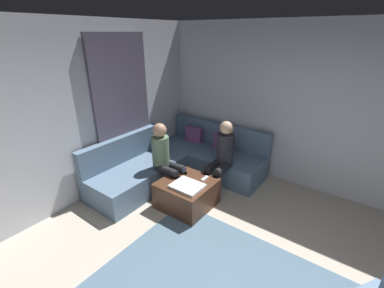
{
  "coord_description": "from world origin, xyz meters",
  "views": [
    {
      "loc": [
        0.64,
        -1.46,
        2.5
      ],
      "look_at": [
        -1.63,
        1.63,
        0.85
      ],
      "focal_mm": 24.44,
      "sensor_mm": 36.0,
      "label": 1
    }
  ],
  "objects_px": {
    "coffee_mug": "(183,170)",
    "person_on_couch_back": "(222,155)",
    "sectional_couch": "(180,162)",
    "game_remote": "(205,178)",
    "ottoman": "(187,193)",
    "person_on_couch_side": "(165,157)"
  },
  "relations": [
    {
      "from": "person_on_couch_back",
      "to": "person_on_couch_side",
      "type": "relative_size",
      "value": 1.0
    },
    {
      "from": "sectional_couch",
      "to": "ottoman",
      "type": "bearing_deg",
      "value": -44.95
    },
    {
      "from": "sectional_couch",
      "to": "ottoman",
      "type": "height_order",
      "value": "sectional_couch"
    },
    {
      "from": "game_remote",
      "to": "sectional_couch",
      "type": "bearing_deg",
      "value": 152.75
    },
    {
      "from": "sectional_couch",
      "to": "game_remote",
      "type": "height_order",
      "value": "sectional_couch"
    },
    {
      "from": "game_remote",
      "to": "person_on_couch_side",
      "type": "distance_m",
      "value": 0.73
    },
    {
      "from": "person_on_couch_back",
      "to": "ottoman",
      "type": "bearing_deg",
      "value": 74.61
    },
    {
      "from": "ottoman",
      "to": "person_on_couch_back",
      "type": "relative_size",
      "value": 0.63
    },
    {
      "from": "coffee_mug",
      "to": "person_on_couch_back",
      "type": "bearing_deg",
      "value": 51.6
    },
    {
      "from": "ottoman",
      "to": "coffee_mug",
      "type": "distance_m",
      "value": 0.38
    },
    {
      "from": "sectional_couch",
      "to": "person_on_couch_side",
      "type": "height_order",
      "value": "person_on_couch_side"
    },
    {
      "from": "coffee_mug",
      "to": "person_on_couch_back",
      "type": "xyz_separation_m",
      "value": [
        0.41,
        0.52,
        0.19
      ]
    },
    {
      "from": "sectional_couch",
      "to": "coffee_mug",
      "type": "height_order",
      "value": "sectional_couch"
    },
    {
      "from": "ottoman",
      "to": "coffee_mug",
      "type": "xyz_separation_m",
      "value": [
        -0.22,
        0.18,
        0.26
      ]
    },
    {
      "from": "game_remote",
      "to": "person_on_couch_back",
      "type": "bearing_deg",
      "value": 88.45
    },
    {
      "from": "person_on_couch_side",
      "to": "sectional_couch",
      "type": "bearing_deg",
      "value": -165.18
    },
    {
      "from": "ottoman",
      "to": "person_on_couch_back",
      "type": "height_order",
      "value": "person_on_couch_back"
    },
    {
      "from": "person_on_couch_back",
      "to": "person_on_couch_side",
      "type": "xyz_separation_m",
      "value": [
        -0.69,
        -0.61,
        0.0
      ]
    },
    {
      "from": "ottoman",
      "to": "person_on_couch_back",
      "type": "bearing_deg",
      "value": 74.61
    },
    {
      "from": "ottoman",
      "to": "game_remote",
      "type": "relative_size",
      "value": 5.07
    },
    {
      "from": "ottoman",
      "to": "coffee_mug",
      "type": "bearing_deg",
      "value": 140.71
    },
    {
      "from": "sectional_couch",
      "to": "person_on_couch_back",
      "type": "relative_size",
      "value": 2.12
    }
  ]
}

